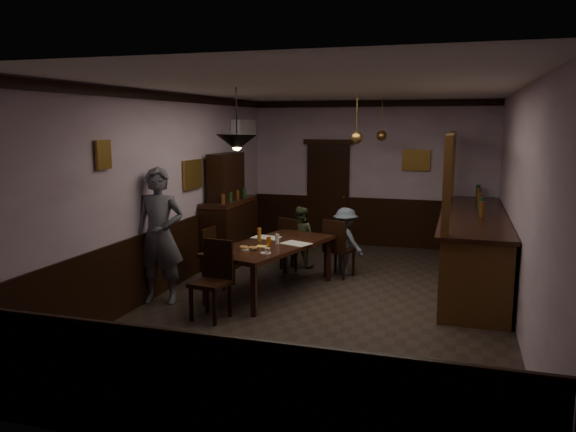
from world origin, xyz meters
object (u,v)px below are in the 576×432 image
at_px(person_standing, 159,236).
at_px(pendant_brass_far, 382,136).
at_px(chair_side, 215,255).
at_px(soda_can, 269,241).
at_px(pendant_brass_mid, 356,138).
at_px(chair_near, 214,276).
at_px(sideboard, 229,220).
at_px(pendant_iron, 237,142).
at_px(chair_far_left, 291,241).
at_px(chair_far_right, 337,246).
at_px(bar_counter, 472,247).
at_px(dining_table, 271,248).
at_px(coffee_cup, 267,250).
at_px(person_seated_right, 345,241).
at_px(person_seated_left, 300,237).

xyz_separation_m(person_standing, pendant_brass_far, (2.55, 3.89, 1.33)).
bearing_deg(chair_side, soda_can, -92.48).
bearing_deg(pendant_brass_mid, pendant_brass_far, 82.69).
distance_m(chair_near, person_standing, 1.12).
bearing_deg(sideboard, pendant_brass_mid, -1.31).
height_order(soda_can, pendant_iron, pendant_iron).
relative_size(chair_far_left, sideboard, 0.46).
xyz_separation_m(chair_far_right, bar_counter, (2.12, 0.28, 0.07)).
bearing_deg(dining_table, pendant_brass_mid, 54.80).
distance_m(dining_table, chair_far_right, 1.35).
height_order(chair_far_left, pendant_iron, pendant_iron).
bearing_deg(bar_counter, coffee_cup, -143.53).
distance_m(chair_far_right, person_standing, 2.96).
height_order(coffee_cup, soda_can, soda_can).
distance_m(chair_near, bar_counter, 4.19).
distance_m(pendant_iron, pendant_brass_mid, 2.50).
xyz_separation_m(chair_far_left, chair_near, (-0.27, -2.61, 0.05)).
xyz_separation_m(person_seated_right, sideboard, (-2.17, 0.10, 0.24)).
bearing_deg(pendant_brass_mid, chair_far_right, -125.13).
distance_m(person_seated_left, pendant_brass_far, 2.53).
height_order(coffee_cup, pendant_brass_far, pendant_brass_far).
height_order(chair_near, coffee_cup, chair_near).
height_order(chair_far_left, sideboard, sideboard).
bearing_deg(dining_table, person_seated_right, 58.05).
bearing_deg(person_seated_right, pendant_brass_far, -69.29).
height_order(chair_near, person_seated_right, person_seated_right).
xyz_separation_m(bar_counter, pendant_iron, (-3.11, -2.14, 1.67)).
xyz_separation_m(soda_can, bar_counter, (2.90, 1.47, -0.21)).
bearing_deg(pendant_brass_far, pendant_iron, -110.72).
bearing_deg(bar_counter, chair_far_left, -179.52).
distance_m(chair_side, soda_can, 1.00).
bearing_deg(person_seated_left, pendant_brass_mid, 177.08).
relative_size(person_seated_right, pendant_brass_mid, 1.40).
bearing_deg(pendant_iron, chair_far_left, 86.63).
height_order(person_seated_left, pendant_brass_far, pendant_brass_far).
bearing_deg(person_standing, coffee_cup, -0.93).
relative_size(chair_side, person_seated_left, 0.85).
distance_m(dining_table, pendant_brass_mid, 2.37).
xyz_separation_m(dining_table, coffee_cup, (0.16, -0.64, 0.11)).
distance_m(chair_far_left, person_seated_left, 0.28).
bearing_deg(chair_far_left, pendant_brass_mid, -156.43).
xyz_separation_m(chair_side, coffee_cup, (1.11, -0.69, 0.29)).
bearing_deg(pendant_iron, sideboard, 116.02).
bearing_deg(person_standing, pendant_brass_mid, 33.61).
xyz_separation_m(person_standing, person_seated_right, (2.20, 2.29, -0.40)).
xyz_separation_m(chair_far_right, person_seated_left, (-0.79, 0.51, 0.01)).
bearing_deg(chair_side, bar_counter, -64.91).
height_order(chair_near, soda_can, chair_near).
bearing_deg(chair_far_right, pendant_brass_mid, -108.20).
relative_size(pendant_iron, pendant_brass_mid, 1.03).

